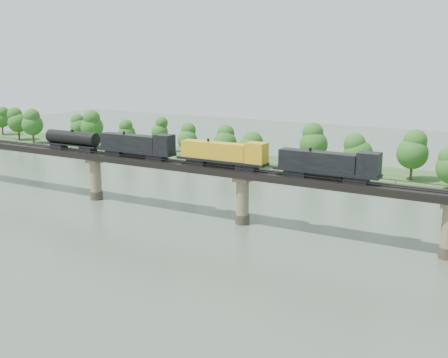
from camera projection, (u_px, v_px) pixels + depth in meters
The scene contains 6 objects.
ground at pixel (155, 271), 90.86m from camera, with size 400.00×400.00×0.00m, color #3B4B3C.
far_bank at pixel (332, 172), 162.49m from camera, with size 300.00×24.00×1.60m, color #27471C.
bridge at pixel (242, 198), 115.01m from camera, with size 236.00×30.00×11.50m.
bridge_superstructure at pixel (243, 168), 113.63m from camera, with size 220.00×4.90×0.75m.
far_treeline at pixel (301, 145), 160.96m from camera, with size 289.06×17.54×13.60m.
freight_train at pixel (192, 151), 119.11m from camera, with size 82.74×3.22×5.70m.
Camera 1 is at (52.49, -68.30, 34.43)m, focal length 45.00 mm.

